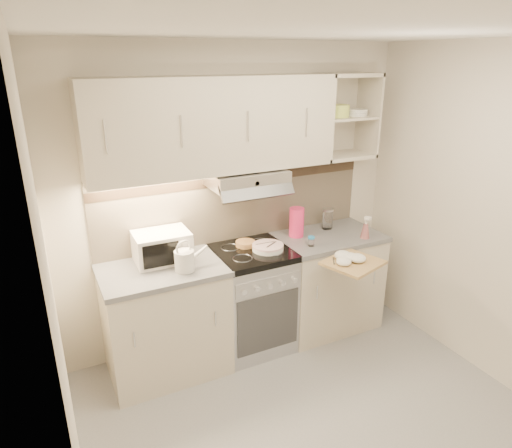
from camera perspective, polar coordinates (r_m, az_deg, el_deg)
name	(u,v)px	position (r m, az deg, el deg)	size (l,w,h in m)	color
ground	(323,429)	(3.42, 8.40, -24.05)	(3.00, 3.00, 0.00)	gray
room_shell	(303,185)	(2.87, 5.94, 4.91)	(3.04, 2.84, 2.52)	beige
base_cabinet_left	(166,322)	(3.70, -11.22, -11.94)	(0.90, 0.60, 0.86)	beige
worktop_left	(162,270)	(3.49, -11.72, -5.67)	(0.92, 0.62, 0.04)	slate
base_cabinet_right	(325,282)	(4.26, 8.67, -7.21)	(0.90, 0.60, 0.86)	beige
worktop_right	(328,237)	(4.08, 9.00, -1.59)	(0.92, 0.62, 0.04)	slate
electric_range	(252,298)	(3.91, -0.50, -9.29)	(0.60, 0.60, 0.90)	#B7B7BC
microwave	(162,247)	(3.55, -11.67, -2.81)	(0.42, 0.32, 0.23)	silver
watering_can	(185,260)	(3.37, -8.81, -4.41)	(0.28, 0.14, 0.24)	silver
plate_stack	(268,247)	(3.70, 1.50, -2.91)	(0.26, 0.26, 0.05)	white
bread_loaf	(245,244)	(3.78, -1.33, -2.46)	(0.16, 0.16, 0.04)	#B88946
pink_pitcher	(297,222)	(3.96, 5.10, 0.23)	(0.14, 0.13, 0.26)	#FF2B69
glass_jar	(328,219)	(4.18, 8.93, 0.68)	(0.10, 0.10, 0.19)	white
spice_jar	(311,241)	(3.80, 6.91, -2.13)	(0.06, 0.06, 0.08)	silver
spray_bottle	(365,229)	(4.03, 13.52, -0.60)	(0.08, 0.08, 0.21)	pink
cutting_board	(353,263)	(3.63, 12.04, -4.77)	(0.41, 0.37, 0.02)	#AE7757
dish_towel	(346,256)	(3.63, 11.24, -3.96)	(0.24, 0.21, 0.07)	white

